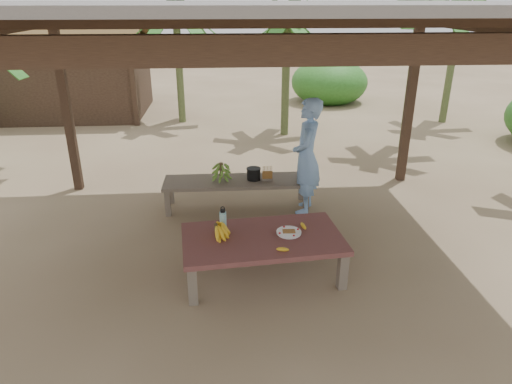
{
  "coord_description": "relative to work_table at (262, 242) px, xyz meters",
  "views": [
    {
      "loc": [
        -0.35,
        -5.08,
        2.98
      ],
      "look_at": [
        0.04,
        0.03,
        0.8
      ],
      "focal_mm": 32.0,
      "sensor_mm": 36.0,
      "label": 1
    }
  ],
  "objects": [
    {
      "name": "banana_plant_ne",
      "position": [
        3.48,
        4.68,
        2.5
      ],
      "size": [
        1.8,
        1.8,
        3.43
      ],
      "color": "#596638",
      "rests_on": "ground"
    },
    {
      "name": "loose_banana_side",
      "position": [
        0.5,
        0.18,
        0.09
      ],
      "size": [
        0.09,
        0.14,
        0.04
      ],
      "primitive_type": "ellipsoid",
      "rotation": [
        0.0,
        0.0,
        0.34
      ],
      "color": "yellow",
      "rests_on": "work_table"
    },
    {
      "name": "loose_banana_front",
      "position": [
        0.19,
        -0.34,
        0.09
      ],
      "size": [
        0.15,
        0.06,
        0.04
      ],
      "primitive_type": "ellipsoid",
      "rotation": [
        0.0,
        0.0,
        1.7
      ],
      "color": "yellow",
      "rests_on": "work_table"
    },
    {
      "name": "banana_plant_n",
      "position": [
        1.06,
        5.94,
        1.93
      ],
      "size": [
        1.8,
        1.8,
        2.85
      ],
      "color": "#596638",
      "rests_on": "ground"
    },
    {
      "name": "ground",
      "position": [
        -0.07,
        0.55,
        -0.43
      ],
      "size": [
        80.0,
        80.0,
        0.0
      ],
      "primitive_type": "plane",
      "color": "brown",
      "rests_on": "ground"
    },
    {
      "name": "ripe_banana_bunch",
      "position": [
        -0.52,
        0.03,
        0.16
      ],
      "size": [
        0.31,
        0.26,
        0.18
      ],
      "primitive_type": null,
      "rotation": [
        0.0,
        0.0,
        0.03
      ],
      "color": "yellow",
      "rests_on": "work_table"
    },
    {
      "name": "plate",
      "position": [
        0.31,
        0.04,
        0.08
      ],
      "size": [
        0.29,
        0.29,
        0.04
      ],
      "color": "white",
      "rests_on": "work_table"
    },
    {
      "name": "skewer_rack",
      "position": [
        0.24,
        1.84,
        0.14
      ],
      "size": [
        0.18,
        0.08,
        0.24
      ],
      "primitive_type": null,
      "rotation": [
        0.0,
        0.0,
        -0.01
      ],
      "color": "#A57F47",
      "rests_on": "bench"
    },
    {
      "name": "cooking_pot",
      "position": [
        0.04,
        1.9,
        0.1
      ],
      "size": [
        0.21,
        0.21,
        0.17
      ],
      "primitive_type": "cylinder",
      "color": "black",
      "rests_on": "bench"
    },
    {
      "name": "bench",
      "position": [
        -0.22,
        1.89,
        -0.04
      ],
      "size": [
        2.2,
        0.61,
        0.45
      ],
      "rotation": [
        0.0,
        0.0,
        -0.01
      ],
      "color": "brown",
      "rests_on": "ground"
    },
    {
      "name": "work_table",
      "position": [
        0.0,
        0.0,
        0.0
      ],
      "size": [
        1.89,
        1.17,
        0.5
      ],
      "rotation": [
        0.0,
        0.0,
        0.09
      ],
      "color": "brown",
      "rests_on": "ground"
    },
    {
      "name": "woman",
      "position": [
        0.8,
        1.7,
        0.42
      ],
      "size": [
        0.56,
        0.71,
        1.72
      ],
      "primitive_type": "imported",
      "rotation": [
        0.0,
        0.0,
        -1.84
      ],
      "color": "#729BD8",
      "rests_on": "ground"
    },
    {
      "name": "hut",
      "position": [
        -4.57,
        8.55,
        0.67
      ],
      "size": [
        4.4,
        3.43,
        2.85
      ],
      "color": "black",
      "rests_on": "ground"
    },
    {
      "name": "banana_plant_nw",
      "position": [
        -1.45,
        7.33,
        2.19
      ],
      "size": [
        1.8,
        1.8,
        3.11
      ],
      "color": "#596638",
      "rests_on": "ground"
    },
    {
      "name": "pavilion",
      "position": [
        -0.09,
        0.54,
        2.34
      ],
      "size": [
        6.6,
        5.6,
        2.95
      ],
      "color": "black",
      "rests_on": "ground"
    },
    {
      "name": "water_flask",
      "position": [
        -0.44,
        0.2,
        0.19
      ],
      "size": [
        0.08,
        0.08,
        0.3
      ],
      "color": "#39A7B3",
      "rests_on": "work_table"
    },
    {
      "name": "green_banana_stalk",
      "position": [
        -0.45,
        1.9,
        0.16
      ],
      "size": [
        0.26,
        0.26,
        0.3
      ],
      "primitive_type": null,
      "rotation": [
        0.0,
        0.0,
        -0.01
      ],
      "color": "#598C2D",
      "rests_on": "bench"
    }
  ]
}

